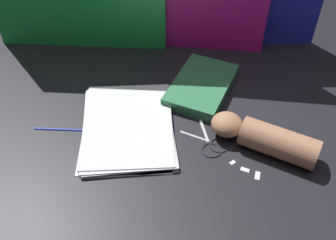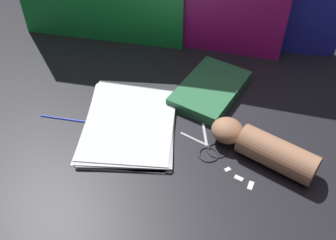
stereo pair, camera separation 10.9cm
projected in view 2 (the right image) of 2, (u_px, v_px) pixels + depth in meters
The scene contains 9 objects.
ground_plane at pixel (162, 132), 1.14m from camera, with size 6.00×6.00×0.00m, color black.
paper_stack at pixel (130, 122), 1.16m from camera, with size 0.29×0.37×0.02m.
book_closed at pixel (210, 89), 1.25m from camera, with size 0.27×0.31×0.04m.
scissors at pixel (210, 148), 1.09m from camera, with size 0.15×0.15×0.01m.
hand_forearm at pixel (264, 148), 1.04m from camera, with size 0.30×0.22×0.08m.
paper_scrap_near at pixel (251, 185), 1.01m from camera, with size 0.02×0.03×0.00m.
paper_scrap_mid at pixel (239, 178), 1.02m from camera, with size 0.03×0.02×0.00m.
paper_scrap_far at pixel (228, 169), 1.04m from camera, with size 0.02×0.02×0.00m.
pen at pixel (66, 118), 1.18m from camera, with size 0.16×0.02×0.01m.
Camera 2 is at (0.11, -0.78, 0.82)m, focal length 42.00 mm.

